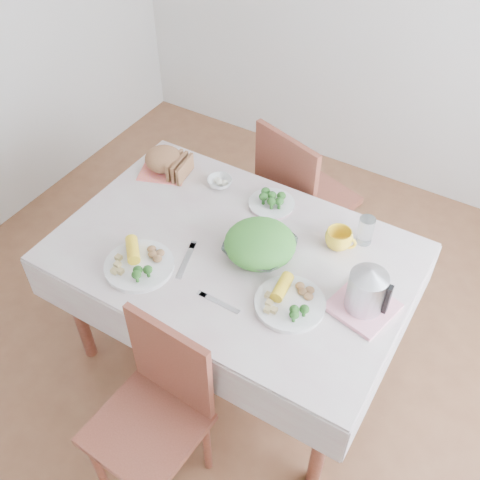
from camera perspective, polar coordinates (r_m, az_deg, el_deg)
The scene contains 18 objects.
floor at distance 2.99m, azimuth -0.54°, elevation -11.26°, with size 3.60×3.60×0.00m, color brown.
dining_table at distance 2.69m, azimuth -0.59°, elevation -6.82°, with size 1.40×0.90×0.75m, color brown.
tablecloth at distance 2.40m, azimuth -0.65°, elevation -1.19°, with size 1.50×1.00×0.01m, color beige.
chair_near at distance 2.30m, azimuth -9.62°, elevation -18.01°, with size 0.40×0.40×0.88m, color brown.
chair_far at distance 3.13m, azimuth 6.88°, elevation 4.24°, with size 0.43×0.43×0.96m, color brown.
salad_bowl at distance 2.36m, azimuth 2.02°, elevation -0.87°, with size 0.28×0.28×0.07m, color white.
dinner_plate_left at distance 2.36m, azimuth -10.19°, elevation -2.63°, with size 0.29×0.29×0.02m, color white.
dinner_plate_right at distance 2.20m, azimuth 5.08°, elevation -6.49°, with size 0.28×0.28×0.02m, color white.
broccoli_plate at distance 2.61m, azimuth 3.22°, elevation 3.69°, with size 0.22×0.22×0.02m, color beige.
napkin at distance 2.84m, azimuth -7.62°, elevation 7.18°, with size 0.23×0.23×0.00m, color #EC6A5C.
bread_loaf at distance 2.81m, azimuth -7.73°, elevation 8.08°, with size 0.19×0.18×0.12m, color brown.
fruit_bowl at distance 2.71m, azimuth -2.08°, elevation 5.89°, with size 0.12×0.12×0.04m, color white.
yellow_mug at distance 2.42m, azimuth 9.98°, elevation 0.09°, with size 0.12×0.12×0.09m, color yellow.
glass_tumbler at distance 2.45m, azimuth 12.63°, elevation 0.95°, with size 0.07×0.07×0.13m, color white.
pink_tray at distance 2.24m, azimuth 12.34°, elevation -6.62°, with size 0.23×0.23×0.02m, color pink.
electric_kettle at distance 2.15m, azimuth 12.80°, elevation -4.74°, with size 0.15×0.15×0.21m, color #B2B5BA.
fork_left at distance 2.37m, azimuth -5.50°, elevation -2.08°, with size 0.02×0.21×0.00m, color silver.
knife at distance 2.21m, azimuth -2.11°, elevation -6.39°, with size 0.02×0.18×0.00m, color silver.
Camera 1 is at (0.88, -1.41, 2.49)m, focal length 42.00 mm.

